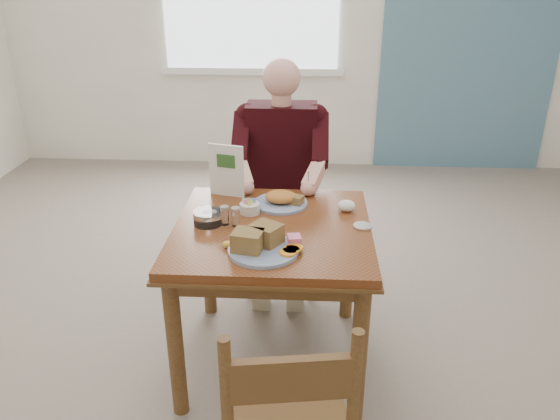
# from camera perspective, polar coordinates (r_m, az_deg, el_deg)

# --- Properties ---
(floor) EXTENTS (6.00, 6.00, 0.00)m
(floor) POSITION_cam_1_polar(r_m,az_deg,el_deg) (2.91, -0.72, -15.08)
(floor) COLOR slate
(floor) RESTS_ON ground
(wall_back) EXTENTS (5.50, 0.00, 5.50)m
(wall_back) POSITION_cam_1_polar(r_m,az_deg,el_deg) (5.26, 1.58, 19.46)
(wall_back) COLOR white
(wall_back) RESTS_ON ground
(accent_panel) EXTENTS (1.60, 0.02, 2.80)m
(accent_panel) POSITION_cam_1_polar(r_m,az_deg,el_deg) (5.43, 19.63, 18.32)
(accent_panel) COLOR slate
(accent_panel) RESTS_ON ground
(lemon_wedge) EXTENTS (0.06, 0.05, 0.03)m
(lemon_wedge) POSITION_cam_1_polar(r_m,az_deg,el_deg) (2.32, -5.38, -3.59)
(lemon_wedge) COLOR yellow
(lemon_wedge) RESTS_ON table
(napkin) EXTENTS (0.10, 0.08, 0.06)m
(napkin) POSITION_cam_1_polar(r_m,az_deg,el_deg) (2.66, 6.95, 0.45)
(napkin) COLOR white
(napkin) RESTS_ON table
(metal_dish) EXTENTS (0.11, 0.11, 0.01)m
(metal_dish) POSITION_cam_1_polar(r_m,az_deg,el_deg) (2.51, 8.64, -1.69)
(metal_dish) COLOR silver
(metal_dish) RESTS_ON table
(table) EXTENTS (0.92, 0.92, 0.75)m
(table) POSITION_cam_1_polar(r_m,az_deg,el_deg) (2.55, -0.79, -3.94)
(table) COLOR brown
(table) RESTS_ON ground
(chair_far) EXTENTS (0.42, 0.42, 0.95)m
(chair_far) POSITION_cam_1_polar(r_m,az_deg,el_deg) (3.34, 0.18, 0.12)
(chair_far) COLOR brown
(chair_far) RESTS_ON ground
(diner) EXTENTS (0.53, 0.56, 1.39)m
(diner) POSITION_cam_1_polar(r_m,az_deg,el_deg) (3.13, 0.10, 5.00)
(diner) COLOR tan
(diner) RESTS_ON chair_far
(near_plate) EXTENTS (0.38, 0.38, 0.10)m
(near_plate) POSITION_cam_1_polar(r_m,az_deg,el_deg) (2.28, -1.92, -3.42)
(near_plate) COLOR white
(near_plate) RESTS_ON table
(far_plate) EXTENTS (0.35, 0.35, 0.07)m
(far_plate) POSITION_cam_1_polar(r_m,az_deg,el_deg) (2.71, 0.20, 1.08)
(far_plate) COLOR white
(far_plate) RESTS_ON table
(caddy) EXTENTS (0.12, 0.12, 0.07)m
(caddy) POSITION_cam_1_polar(r_m,az_deg,el_deg) (2.62, -3.19, 0.21)
(caddy) COLOR white
(caddy) RESTS_ON table
(shakers) EXTENTS (0.10, 0.06, 0.09)m
(shakers) POSITION_cam_1_polar(r_m,az_deg,el_deg) (2.50, -5.22, -0.61)
(shakers) COLOR white
(shakers) RESTS_ON table
(creamer) EXTENTS (0.17, 0.17, 0.06)m
(creamer) POSITION_cam_1_polar(r_m,az_deg,el_deg) (2.53, -7.53, -0.77)
(creamer) COLOR white
(creamer) RESTS_ON table
(menu) EXTENTS (0.18, 0.06, 0.27)m
(menu) POSITION_cam_1_polar(r_m,az_deg,el_deg) (2.79, -5.62, 4.15)
(menu) COLOR white
(menu) RESTS_ON table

